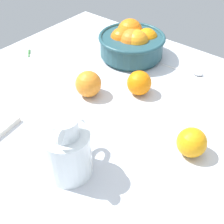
% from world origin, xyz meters
% --- Properties ---
extents(ground_plane, '(1.14, 1.00, 0.03)m').
position_xyz_m(ground_plane, '(0.00, 0.00, -0.01)').
color(ground_plane, silver).
extents(fruit_bowl, '(0.22, 0.22, 0.11)m').
position_xyz_m(fruit_bowl, '(-0.18, 0.31, 0.05)').
color(fruit_bowl, '#234C56').
rests_on(fruit_bowl, ground_plane).
extents(juice_pitcher, '(0.10, 0.14, 0.16)m').
position_xyz_m(juice_pitcher, '(0.01, -0.18, 0.06)').
color(juice_pitcher, white).
rests_on(juice_pitcher, ground_plane).
extents(loose_orange_0, '(0.07, 0.07, 0.07)m').
position_xyz_m(loose_orange_0, '(-0.04, 0.16, 0.04)').
color(loose_orange_0, orange).
rests_on(loose_orange_0, ground_plane).
extents(loose_orange_1, '(0.08, 0.08, 0.08)m').
position_xyz_m(loose_orange_1, '(-0.15, 0.06, 0.04)').
color(loose_orange_1, orange).
rests_on(loose_orange_1, ground_plane).
extents(loose_orange_2, '(0.07, 0.07, 0.07)m').
position_xyz_m(loose_orange_2, '(0.19, 0.04, 0.03)').
color(loose_orange_2, orange).
rests_on(loose_orange_2, ground_plane).
extents(spoon, '(0.14, 0.04, 0.01)m').
position_xyz_m(spoon, '(0.02, 0.35, 0.00)').
color(spoon, silver).
rests_on(spoon, ground_plane).
extents(herb_sprig_0, '(0.04, 0.04, 0.01)m').
position_xyz_m(herb_sprig_0, '(-0.47, 0.10, 0.00)').
color(herb_sprig_0, '#438141').
rests_on(herb_sprig_0, ground_plane).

